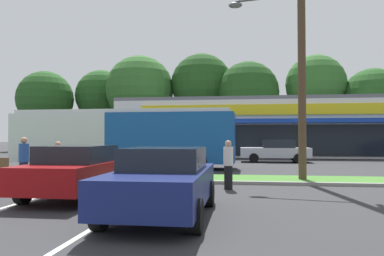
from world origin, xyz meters
name	(u,v)px	position (x,y,z in m)	size (l,w,h in m)	color
grass_median	(181,178)	(0.00, 14.00, 0.06)	(56.00, 2.20, 0.12)	#427A2D
curb_lip	(176,182)	(0.00, 12.78, 0.06)	(56.00, 0.24, 0.12)	gray
parking_stripe_2	(107,219)	(-0.34, 6.57, 0.00)	(0.12, 4.80, 0.01)	silver
storefront_building	(256,128)	(3.88, 35.88, 2.60)	(25.08, 13.11, 5.20)	silver
tree_far_left	(45,99)	(-22.68, 43.50, 6.66)	(7.14, 7.14, 10.24)	#473323
tree_left	(102,96)	(-16.24, 46.42, 7.27)	(6.91, 6.91, 10.74)	#473323
tree_mid_left	(140,90)	(-10.07, 43.36, 7.64)	(8.36, 8.36, 11.82)	#473323
tree_mid	(202,85)	(-2.47, 44.45, 8.27)	(7.61, 7.61, 12.09)	#473323
tree_mid_right	(248,92)	(3.21, 42.89, 7.01)	(7.25, 7.25, 10.65)	#473323
tree_right	(316,85)	(11.04, 43.51, 7.86)	(6.94, 6.94, 11.35)	#473323
tree_far_right	(373,98)	(17.06, 42.66, 6.16)	(6.59, 6.59, 9.46)	#473323
utility_pole	(298,42)	(4.64, 13.74, 5.42)	(3.13, 2.38, 10.15)	#4C3826
city_bus	(124,137)	(-4.13, 19.11, 1.77)	(12.51, 2.81, 3.25)	#144793
car_1	(80,170)	(-2.22, 9.39, 0.77)	(2.02, 4.74, 1.49)	maroon
car_2	(276,151)	(4.79, 25.36, 0.78)	(4.74, 2.01, 1.54)	#B7B7BC
car_4	(163,181)	(0.76, 7.04, 0.77)	(2.02, 4.29, 1.50)	navy
pedestrian_near_bench	(24,161)	(-5.28, 11.39, 0.87)	(0.35, 0.35, 1.74)	#1E2338
pedestrian_by_pole	(228,165)	(2.02, 11.42, 0.82)	(0.33, 0.33, 1.63)	black
pedestrian_mid	(58,163)	(-4.05, 11.51, 0.79)	(0.32, 0.32, 1.58)	#726651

